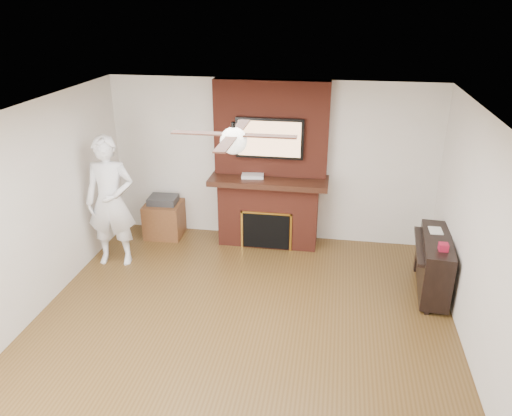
% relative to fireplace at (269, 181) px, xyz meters
% --- Properties ---
extents(room_shell, '(5.36, 5.86, 2.86)m').
position_rel_fireplace_xyz_m(room_shell, '(0.00, -2.55, 0.25)').
color(room_shell, '#4D3416').
rests_on(room_shell, ground).
extents(fireplace, '(1.78, 0.64, 2.50)m').
position_rel_fireplace_xyz_m(fireplace, '(0.00, 0.00, 0.00)').
color(fireplace, maroon).
rests_on(fireplace, ground).
extents(tv, '(1.00, 0.08, 0.60)m').
position_rel_fireplace_xyz_m(tv, '(0.00, -0.05, 0.68)').
color(tv, black).
rests_on(tv, fireplace).
extents(ceiling_fan, '(1.21, 1.21, 0.31)m').
position_rel_fireplace_xyz_m(ceiling_fan, '(-0.00, -2.55, 1.34)').
color(ceiling_fan, black).
rests_on(ceiling_fan, room_shell).
extents(person, '(0.75, 0.56, 1.89)m').
position_rel_fireplace_xyz_m(person, '(-2.10, -1.04, -0.05)').
color(person, white).
rests_on(person, ground).
extents(side_table, '(0.60, 0.60, 0.66)m').
position_rel_fireplace_xyz_m(side_table, '(-1.70, -0.07, -0.69)').
color(side_table, brown).
rests_on(side_table, ground).
extents(piano, '(0.53, 1.20, 0.86)m').
position_rel_fireplace_xyz_m(piano, '(2.31, -1.13, -0.58)').
color(piano, black).
rests_on(piano, ground).
extents(cable_box, '(0.35, 0.23, 0.05)m').
position_rel_fireplace_xyz_m(cable_box, '(-0.24, -0.10, 0.11)').
color(cable_box, silver).
rests_on(cable_box, fireplace).
extents(candle_orange, '(0.08, 0.08, 0.11)m').
position_rel_fireplace_xyz_m(candle_orange, '(-0.08, -0.23, -0.94)').
color(candle_orange, '#C25516').
rests_on(candle_orange, ground).
extents(candle_green, '(0.07, 0.07, 0.08)m').
position_rel_fireplace_xyz_m(candle_green, '(0.05, -0.19, -0.95)').
color(candle_green, '#2D6E2C').
rests_on(candle_green, ground).
extents(candle_cream, '(0.08, 0.08, 0.10)m').
position_rel_fireplace_xyz_m(candle_cream, '(0.08, -0.24, -0.95)').
color(candle_cream, beige).
rests_on(candle_cream, ground).
extents(candle_blue, '(0.06, 0.06, 0.07)m').
position_rel_fireplace_xyz_m(candle_blue, '(0.18, -0.21, -0.96)').
color(candle_blue, '#3669A3').
rests_on(candle_blue, ground).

